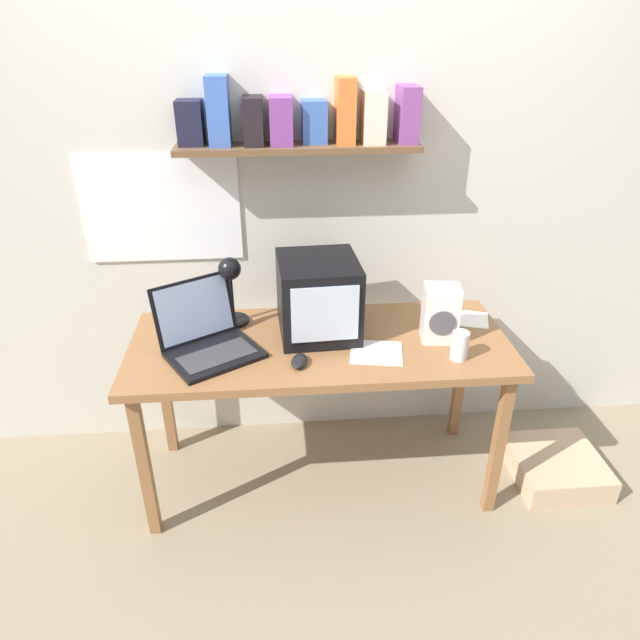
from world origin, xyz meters
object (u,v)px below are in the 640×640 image
(corner_desk, at_px, (320,355))
(loose_paper_near_laptop, at_px, (462,318))
(laptop, at_px, (206,335))
(computer_mouse, at_px, (299,361))
(juice_glass, at_px, (460,347))
(crt_monitor, at_px, (319,297))
(space_heater, at_px, (440,314))
(floor_cushion, at_px, (556,466))
(desk_lamp, at_px, (231,283))
(open_notebook, at_px, (376,352))
(loose_paper_near_monitor, at_px, (190,328))

(corner_desk, bearing_deg, loose_paper_near_laptop, 12.77)
(laptop, height_order, computer_mouse, laptop)
(juice_glass, relative_size, computer_mouse, 1.00)
(crt_monitor, distance_m, laptop, 0.49)
(space_heater, bearing_deg, juice_glass, -68.76)
(floor_cushion, bearing_deg, desk_lamp, 169.94)
(desk_lamp, relative_size, loose_paper_near_laptop, 1.23)
(laptop, xyz_separation_m, open_notebook, (0.68, -0.08, -0.07))
(corner_desk, distance_m, crt_monitor, 0.25)
(loose_paper_near_monitor, bearing_deg, crt_monitor, -7.39)
(computer_mouse, distance_m, floor_cushion, 1.39)
(juice_glass, bearing_deg, corner_desk, 161.46)
(crt_monitor, xyz_separation_m, floor_cushion, (1.10, -0.19, -0.84))
(laptop, xyz_separation_m, floor_cushion, (1.56, -0.07, -0.75))
(laptop, xyz_separation_m, computer_mouse, (0.36, -0.14, -0.05))
(laptop, relative_size, open_notebook, 1.94)
(open_notebook, bearing_deg, crt_monitor, 137.01)
(computer_mouse, relative_size, open_notebook, 0.49)
(open_notebook, bearing_deg, corner_desk, 152.78)
(open_notebook, xyz_separation_m, loose_paper_near_laptop, (0.43, 0.26, 0.00))
(desk_lamp, distance_m, space_heater, 0.88)
(juice_glass, xyz_separation_m, computer_mouse, (-0.63, 0.01, -0.04))
(corner_desk, distance_m, juice_glass, 0.57)
(corner_desk, relative_size, space_heater, 6.58)
(computer_mouse, bearing_deg, floor_cushion, 3.53)
(laptop, height_order, floor_cushion, laptop)
(corner_desk, distance_m, floor_cushion, 1.27)
(crt_monitor, height_order, space_heater, crt_monitor)
(space_heater, relative_size, open_notebook, 1.02)
(loose_paper_near_monitor, xyz_separation_m, loose_paper_near_laptop, (1.20, -0.01, 0.00))
(computer_mouse, bearing_deg, corner_desk, 60.98)
(juice_glass, height_order, floor_cushion, juice_glass)
(open_notebook, bearing_deg, space_heater, 18.13)
(open_notebook, bearing_deg, laptop, 173.07)
(loose_paper_near_laptop, bearing_deg, open_notebook, -149.06)
(computer_mouse, height_order, floor_cushion, computer_mouse)
(crt_monitor, relative_size, computer_mouse, 3.18)
(desk_lamp, distance_m, open_notebook, 0.67)
(corner_desk, height_order, open_notebook, open_notebook)
(floor_cushion, bearing_deg, open_notebook, -179.13)
(corner_desk, xyz_separation_m, floor_cushion, (1.10, -0.10, -0.61))
(crt_monitor, relative_size, floor_cushion, 0.93)
(crt_monitor, bearing_deg, space_heater, -15.56)
(loose_paper_near_laptop, bearing_deg, juice_glass, -109.73)
(laptop, xyz_separation_m, loose_paper_near_laptop, (1.11, 0.18, -0.07))
(open_notebook, bearing_deg, computer_mouse, -169.04)
(laptop, xyz_separation_m, loose_paper_near_monitor, (-0.09, 0.19, -0.07))
(loose_paper_near_monitor, relative_size, floor_cushion, 0.64)
(corner_desk, distance_m, loose_paper_near_laptop, 0.67)
(desk_lamp, bearing_deg, laptop, -122.14)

